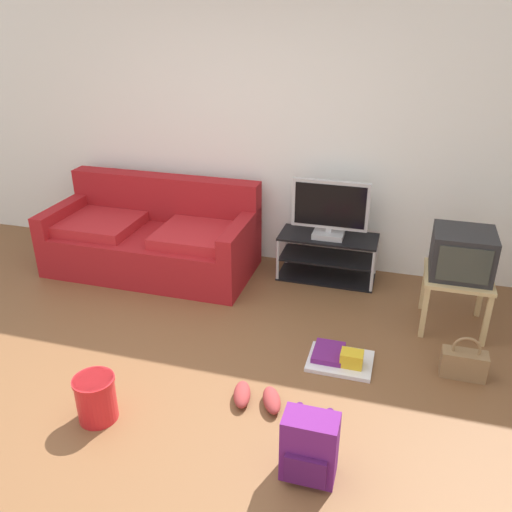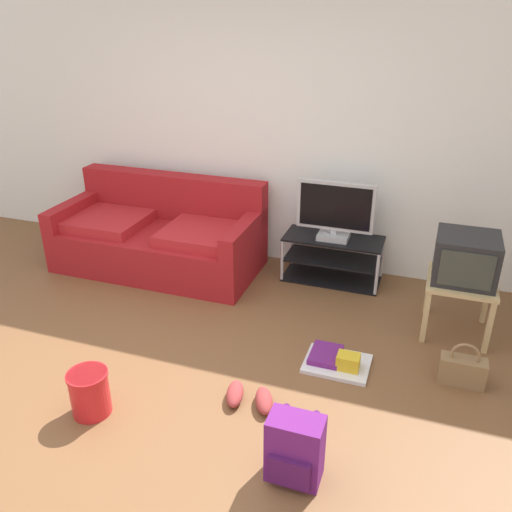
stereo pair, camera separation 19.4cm
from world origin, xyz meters
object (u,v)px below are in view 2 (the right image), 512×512
Objects in this scene: sneakers_pair at (249,397)px; floor_tray at (336,361)px; side_table at (460,288)px; cleaning_bucket at (90,392)px; couch at (160,236)px; backpack at (295,449)px; tv_stand at (332,259)px; crt_tv at (466,258)px; flat_tv at (335,211)px; handbag at (462,370)px.

sneakers_pair is 0.75m from floor_tray.
side_table reaches higher than cleaning_bucket.
couch reaches higher than floor_tray.
sneakers_pair is (-0.44, 0.49, -0.15)m from backpack.
tv_stand is 1.37m from floor_tray.
backpack is at bearing -47.89° from sneakers_pair.
flat_tv is at bearing 154.74° from crt_tv.
crt_tv is 1.26m from floor_tray.
flat_tv is at bearing 64.88° from cleaning_bucket.
handbag is (0.06, -0.66, -0.28)m from side_table.
crt_tv is (2.79, -0.30, 0.34)m from couch.
handbag is at bearing -46.34° from tv_stand.
flat_tv is 1.37× the size of side_table.
flat_tv is at bearing -90.00° from tv_stand.
flat_tv reaches higher than couch.
backpack reaches higher than cleaning_bucket.
couch is at bearing 173.56° from side_table.
floor_tray is at bearing 35.66° from cleaning_bucket.
floor_tray is (0.32, -1.32, -0.18)m from tv_stand.
couch reaches higher than sneakers_pair.
handbag is at bearing -85.24° from crt_tv.
couch is 2.16m from cleaning_bucket.
flat_tv is 1.49m from floor_tray.
side_table is at bearing 94.88° from handbag.
floor_tray is at bearing -173.83° from handbag.
flat_tv is at bearing 70.01° from backpack.
cleaning_bucket is 0.65× the size of floor_tray.
sneakers_pair is (-1.32, -0.68, -0.06)m from handbag.
sneakers_pair is (-1.26, -1.34, -0.35)m from side_table.
tv_stand is 1.91m from sneakers_pair.
side_table is 1.15m from floor_tray.
side_table is (2.79, -0.31, 0.08)m from couch.
floor_tray is (0.02, 1.07, -0.16)m from backpack.
crt_tv is at bearing 44.02° from floor_tray.
handbag is 1.07× the size of cleaning_bucket.
floor_tray is at bearing -136.59° from side_table.
couch is at bearing 161.07° from handbag.
cleaning_bucket is (-2.19, -1.75, -0.23)m from side_table.
tv_stand is at bearing 153.14° from side_table.
tv_stand is 1.31m from crt_tv.
cleaning_bucket is 0.78× the size of sneakers_pair.
couch is 4.20× the size of floor_tray.
flat_tv reaches higher than backpack.
side_table is 1.27× the size of backpack.
cleaning_bucket is (-2.24, -1.09, 0.05)m from handbag.
flat_tv is 2.30× the size of cleaning_bucket.
side_table reaches higher than handbag.
crt_tv is 2.85m from cleaning_bucket.
side_table is at bearing -26.86° from tv_stand.
flat_tv is 1.78m from handbag.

